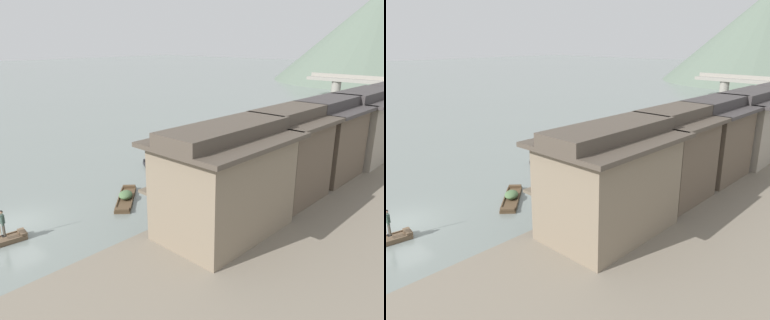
% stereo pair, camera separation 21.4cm
% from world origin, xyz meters
% --- Properties ---
extents(ground_plane, '(400.00, 400.00, 0.00)m').
position_xyz_m(ground_plane, '(0.00, 0.00, 0.00)').
color(ground_plane, gray).
extents(boatman_person, '(0.57, 0.26, 3.04)m').
position_xyz_m(boatman_person, '(1.87, -1.49, 1.41)').
color(boatman_person, black).
rests_on(boatman_person, boat_foreground_poled).
extents(boat_moored_nearest, '(1.39, 4.67, 0.54)m').
position_xyz_m(boat_moored_nearest, '(6.60, 18.57, 0.18)').
color(boat_moored_nearest, '#423328').
rests_on(boat_moored_nearest, ground).
extents(boat_moored_third, '(5.87, 1.32, 0.73)m').
position_xyz_m(boat_moored_third, '(-0.68, 59.13, 0.24)').
color(boat_moored_third, '#232326').
rests_on(boat_moored_third, ground).
extents(boat_moored_far, '(1.71, 3.71, 0.45)m').
position_xyz_m(boat_moored_far, '(5.80, 38.88, 0.16)').
color(boat_moored_far, '#423328').
rests_on(boat_moored_far, ground).
extents(boat_midriver_drifting, '(3.94, 2.54, 0.51)m').
position_xyz_m(boat_midriver_drifting, '(2.13, 54.62, 0.17)').
color(boat_midriver_drifting, '#423328').
rests_on(boat_midriver_drifting, ground).
extents(boat_midriver_upstream, '(1.29, 3.62, 0.64)m').
position_xyz_m(boat_midriver_upstream, '(6.31, 13.80, 0.23)').
color(boat_midriver_upstream, '#232326').
rests_on(boat_midriver_upstream, ground).
extents(boat_upstream_distant, '(4.38, 2.95, 0.63)m').
position_xyz_m(boat_upstream_distant, '(-1.52, 12.56, 0.21)').
color(boat_upstream_distant, '#232326').
rests_on(boat_upstream_distant, ground).
extents(boat_crossing_west, '(3.97, 3.88, 0.72)m').
position_xyz_m(boat_crossing_west, '(2.15, 6.92, 0.25)').
color(boat_crossing_west, brown).
rests_on(boat_crossing_west, ground).
extents(house_waterfront_nearest, '(5.81, 8.04, 6.14)m').
position_xyz_m(house_waterfront_nearest, '(11.06, 7.06, 3.82)').
color(house_waterfront_nearest, '#7F705B').
rests_on(house_waterfront_nearest, riverbank_right).
extents(house_waterfront_second, '(5.51, 5.87, 6.14)m').
position_xyz_m(house_waterfront_second, '(10.90, 13.75, 3.84)').
color(house_waterfront_second, brown).
rests_on(house_waterfront_second, riverbank_right).
extents(house_waterfront_tall, '(5.54, 6.37, 6.14)m').
position_xyz_m(house_waterfront_tall, '(10.92, 19.70, 3.84)').
color(house_waterfront_tall, brown).
rests_on(house_waterfront_tall, riverbank_right).
extents(house_waterfront_narrow, '(5.96, 7.92, 6.14)m').
position_xyz_m(house_waterfront_narrow, '(11.13, 26.35, 3.82)').
color(house_waterfront_narrow, gray).
rests_on(house_waterfront_narrow, riverbank_right).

